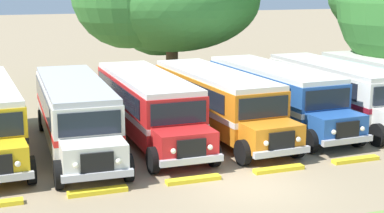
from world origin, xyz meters
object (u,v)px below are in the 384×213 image
parked_bus_slot_2 (75,111)px  parked_bus_slot_5 (275,92)px  parked_bus_slot_6 (336,89)px  parked_bus_slot_4 (217,99)px  parked_bus_slot_3 (148,103)px

parked_bus_slot_2 → parked_bus_slot_5: size_ratio=1.00×
parked_bus_slot_5 → parked_bus_slot_6: bearing=83.9°
parked_bus_slot_4 → parked_bus_slot_2: bearing=-90.4°
parked_bus_slot_2 → parked_bus_slot_4: bearing=94.2°
parked_bus_slot_3 → parked_bus_slot_4: same height
parked_bus_slot_4 → parked_bus_slot_5: 3.32m
parked_bus_slot_2 → parked_bus_slot_6: size_ratio=1.00×
parked_bus_slot_3 → parked_bus_slot_4: size_ratio=0.99×
parked_bus_slot_4 → parked_bus_slot_5: same height
parked_bus_slot_2 → parked_bus_slot_6: 13.28m
parked_bus_slot_4 → parked_bus_slot_5: (3.28, 0.52, 0.00)m
parked_bus_slot_5 → parked_bus_slot_6: 3.43m
parked_bus_slot_2 → parked_bus_slot_5: 9.87m
parked_bus_slot_3 → parked_bus_slot_6: size_ratio=1.00×
parked_bus_slot_5 → parked_bus_slot_3: bearing=-89.9°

